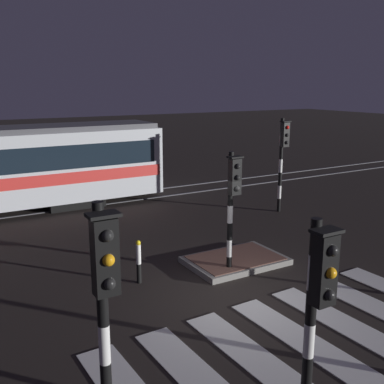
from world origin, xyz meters
TOP-DOWN VIEW (x-y plane):
  - ground_plane at (0.00, 0.00)m, footprint 120.00×120.00m
  - rail_near at (0.00, 9.62)m, footprint 80.00×0.12m
  - rail_far at (0.00, 11.05)m, footprint 80.00×0.12m
  - crosswalk_zebra at (0.00, -2.28)m, footprint 7.87×4.14m
  - traffic_island at (1.16, 1.71)m, footprint 2.62×1.76m
  - traffic_light_kerb_mid_left at (-1.91, -4.26)m, footprint 0.36×0.42m
  - traffic_light_median_centre at (0.64, 1.17)m, footprint 0.36×0.42m
  - traffic_light_corner_near_left at (-4.29, -3.25)m, footprint 0.36×0.42m
  - traffic_light_corner_far_right at (5.73, 5.16)m, footprint 0.36×0.42m
  - bollard_island_edge at (-1.64, 1.88)m, footprint 0.12×0.12m

SIDE VIEW (x-z plane):
  - ground_plane at x=0.00m, z-range 0.00..0.00m
  - crosswalk_zebra at x=0.00m, z-range 0.00..0.02m
  - rail_near at x=0.00m, z-range 0.00..0.03m
  - rail_far at x=0.00m, z-range 0.00..0.03m
  - traffic_island at x=1.16m, z-range 0.00..0.18m
  - bollard_island_edge at x=-1.64m, z-range 0.00..1.11m
  - traffic_light_median_centre at x=0.64m, z-range 0.51..3.71m
  - traffic_light_kerb_mid_left at x=-1.91m, z-range 0.52..3.78m
  - traffic_light_corner_near_left at x=-4.29m, z-range 0.57..4.12m
  - traffic_light_corner_far_right at x=5.73m, z-range 0.57..4.16m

